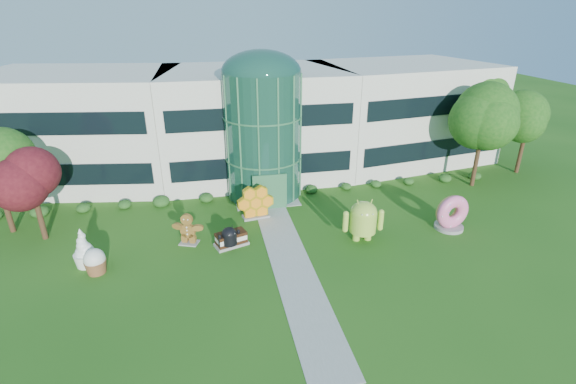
{
  "coord_description": "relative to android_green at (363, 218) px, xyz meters",
  "views": [
    {
      "loc": [
        -4.46,
        -19.6,
        14.09
      ],
      "look_at": [
        0.8,
        6.0,
        2.6
      ],
      "focal_mm": 26.0,
      "sensor_mm": 36.0,
      "label": 1
    }
  ],
  "objects": [
    {
      "name": "trees_backdrop",
      "position": [
        -5.22,
        9.91,
        2.59
      ],
      "size": [
        52.0,
        8.0,
        8.4
      ],
      "primitive_type": null,
      "color": "#164912",
      "rests_on": "ground"
    },
    {
      "name": "ground",
      "position": [
        -5.22,
        -3.09,
        -1.61
      ],
      "size": [
        140.0,
        140.0,
        0.0
      ],
      "primitive_type": "plane",
      "color": "#215114",
      "rests_on": "ground"
    },
    {
      "name": "walkway",
      "position": [
        -5.22,
        -1.09,
        -1.59
      ],
      "size": [
        2.4,
        20.0,
        0.04
      ],
      "primitive_type": "cube",
      "color": "#9E9E93",
      "rests_on": "ground"
    },
    {
      "name": "android_black",
      "position": [
        -8.7,
        0.62,
        -0.73
      ],
      "size": [
        1.82,
        1.51,
        1.76
      ],
      "primitive_type": null,
      "rotation": [
        0.0,
        0.0,
        0.35
      ],
      "color": "black",
      "rests_on": "ground"
    },
    {
      "name": "building",
      "position": [
        -5.22,
        14.91,
        3.04
      ],
      "size": [
        46.0,
        15.0,
        9.3
      ],
      "primitive_type": null,
      "color": "beige",
      "rests_on": "ground"
    },
    {
      "name": "atrium",
      "position": [
        -5.22,
        8.91,
        3.29
      ],
      "size": [
        6.0,
        6.0,
        9.8
      ],
      "primitive_type": "cylinder",
      "color": "#194738",
      "rests_on": "ground"
    },
    {
      "name": "cupcake",
      "position": [
        -16.5,
        -0.5,
        -0.83
      ],
      "size": [
        1.47,
        1.47,
        1.55
      ],
      "primitive_type": null,
      "rotation": [
        0.0,
        0.0,
        0.15
      ],
      "color": "white",
      "rests_on": "ground"
    },
    {
      "name": "gingerbread",
      "position": [
        -11.27,
        1.8,
        -0.53
      ],
      "size": [
        2.52,
        1.69,
        2.17
      ],
      "primitive_type": null,
      "rotation": [
        0.0,
        0.0,
        -0.37
      ],
      "color": "brown",
      "rests_on": "ground"
    },
    {
      "name": "donut",
      "position": [
        6.53,
        0.25,
        -0.33
      ],
      "size": [
        2.59,
        1.45,
        2.57
      ],
      "primitive_type": null,
      "rotation": [
        0.0,
        0.0,
        0.11
      ],
      "color": "pink",
      "rests_on": "ground"
    },
    {
      "name": "froyo",
      "position": [
        -17.24,
        0.42,
        -0.38
      ],
      "size": [
        1.81,
        1.81,
        2.45
      ],
      "primitive_type": null,
      "rotation": [
        0.0,
        0.0,
        0.33
      ],
      "color": "white",
      "rests_on": "ground"
    },
    {
      "name": "ice_cream_sandwich",
      "position": [
        -8.58,
        1.0,
        -1.14
      ],
      "size": [
        2.34,
        1.68,
        0.94
      ],
      "primitive_type": null,
      "rotation": [
        0.0,
        0.0,
        0.33
      ],
      "color": "black",
      "rests_on": "ground"
    },
    {
      "name": "honeycomb",
      "position": [
        -6.5,
        4.65,
        -0.49
      ],
      "size": [
        2.96,
        1.4,
        2.24
      ],
      "primitive_type": null,
      "rotation": [
        0.0,
        0.0,
        0.14
      ],
      "color": "orange",
      "rests_on": "ground"
    },
    {
      "name": "tree_red",
      "position": [
        -20.72,
        4.41,
        1.39
      ],
      "size": [
        4.0,
        4.0,
        6.0
      ],
      "primitive_type": null,
      "color": "#3F0C14",
      "rests_on": "ground"
    },
    {
      "name": "android_green",
      "position": [
        0.0,
        0.0,
        0.0
      ],
      "size": [
        3.02,
        2.17,
        3.22
      ],
      "primitive_type": null,
      "rotation": [
        0.0,
        0.0,
        -0.1
      ],
      "color": "#A6CE42",
      "rests_on": "ground"
    }
  ]
}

